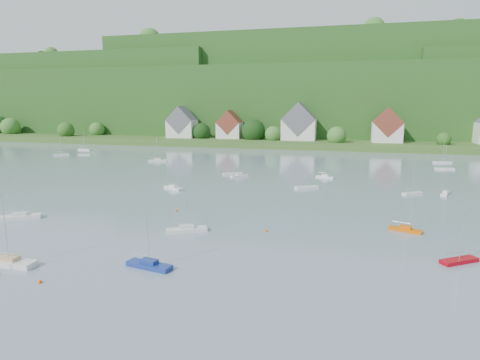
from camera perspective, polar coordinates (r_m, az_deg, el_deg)
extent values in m
cube|color=#315520|center=(210.67, 7.27, 5.55)|extent=(600.00, 60.00, 3.00)
cube|color=#184516|center=(284.39, 9.33, 10.56)|extent=(620.00, 160.00, 40.00)
cube|color=#184516|center=(321.00, -19.19, 10.84)|extent=(200.00, 120.00, 52.00)
cube|color=#184516|center=(278.75, 11.38, 12.14)|extent=(240.00, 130.00, 60.00)
sphere|color=#396926|center=(271.77, -29.69, 6.48)|extent=(11.19, 11.19, 11.19)
sphere|color=#396926|center=(241.15, -19.57, 6.69)|extent=(8.61, 8.61, 8.61)
sphere|color=#245319|center=(239.07, -23.39, 6.44)|extent=(9.03, 9.03, 9.03)
sphere|color=#396926|center=(195.44, 4.71, 6.42)|extent=(8.19, 8.19, 8.19)
sphere|color=#396926|center=(210.00, -7.50, 6.52)|extent=(6.49, 6.49, 6.49)
sphere|color=#396926|center=(201.73, 20.41, 6.29)|extent=(12.16, 12.16, 12.16)
sphere|color=#396926|center=(188.68, 13.49, 6.07)|extent=(8.73, 8.73, 8.73)
sphere|color=black|center=(206.85, -5.44, 6.75)|extent=(9.32, 9.32, 9.32)
sphere|color=black|center=(282.06, -30.00, 6.44)|extent=(9.50, 9.50, 9.50)
sphere|color=black|center=(283.91, -30.83, 6.54)|extent=(11.91, 11.91, 11.91)
sphere|color=#245319|center=(194.92, 26.83, 5.11)|extent=(6.24, 6.24, 6.24)
sphere|color=black|center=(199.76, 1.93, 6.90)|extent=(11.92, 11.92, 11.92)
sphere|color=#396926|center=(279.95, -17.86, 16.73)|extent=(10.52, 10.52, 10.52)
sphere|color=#245319|center=(294.69, -7.99, 16.80)|extent=(10.29, 10.29, 10.29)
sphere|color=black|center=(344.71, -25.48, 15.00)|extent=(10.31, 10.31, 10.31)
sphere|color=black|center=(316.12, -26.23, 15.34)|extent=(8.14, 8.14, 8.14)
sphere|color=#396926|center=(340.39, -23.25, 15.14)|extent=(7.15, 7.15, 7.15)
sphere|color=black|center=(277.96, -5.74, 17.10)|extent=(7.18, 7.18, 7.18)
sphere|color=#396926|center=(296.31, -25.11, 15.84)|extent=(8.89, 8.89, 8.89)
sphere|color=black|center=(343.46, -26.31, 14.94)|extent=(9.97, 9.97, 9.97)
sphere|color=#245319|center=(266.52, 18.15, 18.87)|extent=(12.83, 12.83, 12.83)
sphere|color=#396926|center=(261.91, -0.36, 19.35)|extent=(8.18, 8.18, 8.18)
sphere|color=#245319|center=(291.66, 9.90, 18.48)|extent=(12.73, 12.73, 12.73)
sphere|color=#245319|center=(262.06, 28.41, 18.24)|extent=(11.50, 11.50, 11.50)
sphere|color=#245319|center=(287.94, 22.34, 18.03)|extent=(14.65, 14.65, 14.65)
sphere|color=#396926|center=(243.07, 18.43, 19.66)|extent=(11.95, 11.95, 11.95)
sphere|color=#396926|center=(294.46, -0.10, 18.36)|extent=(7.07, 7.07, 7.07)
sphere|color=black|center=(256.24, 8.10, 19.44)|extent=(8.21, 8.21, 8.21)
sphere|color=#396926|center=(282.45, 4.56, 18.84)|extent=(12.24, 12.24, 12.24)
sphere|color=#396926|center=(275.74, -12.60, 18.87)|extent=(13.65, 13.65, 13.65)
sphere|color=#245319|center=(270.49, 26.59, 15.48)|extent=(9.78, 9.78, 9.78)
sphere|color=#245319|center=(279.18, 0.72, 15.24)|extent=(12.01, 12.01, 12.01)
sphere|color=black|center=(282.87, 8.65, 15.19)|extent=(15.72, 15.72, 15.72)
sphere|color=#245319|center=(277.36, 11.65, 15.00)|extent=(10.54, 10.54, 10.54)
sphere|color=#245319|center=(377.93, -21.68, 13.23)|extent=(8.18, 8.18, 8.18)
sphere|color=black|center=(360.60, -20.24, 13.49)|extent=(8.74, 8.74, 8.74)
sphere|color=black|center=(353.05, -24.42, 13.46)|extent=(15.38, 15.38, 15.38)
cube|color=silver|center=(211.85, -8.19, 7.18)|extent=(14.00, 10.00, 9.00)
cube|color=#595860|center=(211.62, -8.23, 8.40)|extent=(14.00, 10.40, 14.00)
cube|color=silver|center=(205.50, -1.48, 7.04)|extent=(12.00, 9.00, 8.00)
cube|color=brown|center=(205.28, -1.48, 8.16)|extent=(12.00, 9.36, 12.00)
cube|color=silver|center=(197.71, 8.32, 7.08)|extent=(16.00, 11.00, 10.00)
cube|color=#595860|center=(197.46, 8.36, 8.53)|extent=(16.00, 11.44, 16.00)
cube|color=silver|center=(195.47, 20.05, 6.36)|extent=(13.00, 10.00, 9.00)
cube|color=brown|center=(195.23, 20.14, 7.67)|extent=(13.00, 10.40, 13.00)
cube|color=navy|center=(53.02, -12.71, -11.71)|extent=(6.30, 2.77, 0.61)
cube|color=navy|center=(52.81, -12.74, -11.15)|extent=(2.31, 1.56, 0.50)
cylinder|color=silver|center=(51.61, -12.90, -7.48)|extent=(0.10, 0.10, 7.61)
cylinder|color=silver|center=(53.11, -13.56, -10.31)|extent=(3.31, 0.68, 0.08)
cube|color=silver|center=(60.19, -29.84, -10.10)|extent=(7.27, 2.10, 0.73)
cube|color=tan|center=(59.99, -29.89, -9.55)|extent=(2.55, 1.45, 0.50)
cylinder|color=silver|center=(58.75, -30.28, -5.61)|extent=(0.10, 0.10, 9.07)
cylinder|color=silver|center=(60.54, -30.69, -8.80)|extent=(3.99, 0.12, 0.08)
cube|color=silver|center=(65.82, -7.55, -7.03)|extent=(6.51, 4.78, 0.65)
cube|color=silver|center=(65.65, -7.57, -6.55)|extent=(2.59, 2.22, 0.50)
cylinder|color=silver|center=(64.63, -7.65, -3.34)|extent=(0.10, 0.10, 8.08)
cylinder|color=silver|center=(65.35, -8.43, -6.06)|extent=(3.13, 1.83, 0.08)
cube|color=#DD5A05|center=(70.77, 22.34, -6.55)|extent=(5.19, 2.95, 0.50)
cube|color=#DD5A05|center=(70.63, 22.37, -6.17)|extent=(1.97, 1.50, 0.50)
cylinder|color=silver|center=(69.89, 22.54, -3.90)|extent=(0.10, 0.10, 6.25)
cylinder|color=silver|center=(70.59, 21.81, -5.59)|extent=(2.63, 0.97, 0.08)
cube|color=silver|center=(82.38, -28.67, -4.63)|extent=(6.98, 5.29, 0.70)
cube|color=silver|center=(82.23, -28.70, -4.22)|extent=(2.80, 2.44, 0.50)
cylinder|color=silver|center=(81.36, -28.96, -1.42)|extent=(0.10, 0.10, 8.72)
cylinder|color=silver|center=(82.31, -29.46, -3.81)|extent=(3.32, 2.06, 0.08)
cube|color=#A3020E|center=(60.45, 28.56, -9.99)|extent=(5.26, 4.25, 0.53)
cylinder|color=silver|center=(59.35, 28.87, -6.71)|extent=(0.10, 0.10, 6.69)
cylinder|color=silver|center=(59.50, 28.14, -9.08)|extent=(2.48, 1.72, 0.08)
sphere|color=#FB5600|center=(53.19, -26.42, -12.89)|extent=(0.46, 0.46, 0.46)
sphere|color=#FB5600|center=(65.72, 3.74, -7.28)|extent=(0.44, 0.44, 0.44)
sphere|color=#FB5600|center=(78.48, -8.98, -4.38)|extent=(0.46, 0.46, 0.46)
sphere|color=#FB5600|center=(63.10, -30.50, -9.58)|extent=(0.46, 0.46, 0.46)
cube|color=silver|center=(99.14, 9.41, -1.04)|extent=(5.88, 4.63, 0.59)
cylinder|color=silver|center=(98.41, 9.48, 1.24)|extent=(0.10, 0.10, 7.42)
cylinder|color=silver|center=(98.49, 8.98, -0.40)|extent=(2.78, 1.85, 0.08)
cube|color=silver|center=(146.60, -11.61, 2.70)|extent=(6.66, 4.09, 0.65)
cube|color=silver|center=(146.52, -11.61, 2.92)|extent=(2.57, 2.02, 0.50)
cylinder|color=silver|center=(146.06, -11.67, 4.39)|extent=(0.10, 0.10, 8.06)
cylinder|color=silver|center=(146.51, -12.00, 3.16)|extent=(3.32, 1.40, 0.08)
cube|color=silver|center=(173.08, -21.12, 3.38)|extent=(4.88, 3.02, 0.47)
cylinder|color=silver|center=(172.74, -21.19, 4.43)|extent=(0.10, 0.10, 5.92)
cylinder|color=silver|center=(173.11, -21.37, 3.74)|extent=(2.44, 1.06, 0.08)
cube|color=silver|center=(156.06, 26.71, 2.24)|extent=(6.37, 3.37, 0.61)
cylinder|color=silver|center=(155.58, 26.84, 3.75)|extent=(0.10, 0.10, 7.67)
cylinder|color=silver|center=(155.47, 26.45, 2.68)|extent=(3.26, 1.02, 0.08)
cube|color=silver|center=(102.67, 27.05, -1.72)|extent=(2.98, 4.84, 0.47)
cube|color=silver|center=(102.58, 27.07, -1.45)|extent=(1.47, 1.87, 0.50)
cylinder|color=silver|center=(102.10, 27.20, 0.02)|extent=(0.10, 0.10, 5.86)
cylinder|color=silver|center=(101.77, 27.04, -1.17)|extent=(1.05, 2.42, 0.08)
cube|color=silver|center=(117.07, -1.07, 0.90)|extent=(5.57, 4.27, 0.56)
cylinder|color=silver|center=(116.49, -1.07, 2.73)|extent=(0.10, 0.10, 6.98)
cylinder|color=silver|center=(116.65, -1.46, 1.45)|extent=(2.65, 1.69, 0.08)
cube|color=silver|center=(113.42, -0.09, 0.57)|extent=(4.77, 4.49, 0.51)
cube|color=silver|center=(113.33, -0.09, 0.82)|extent=(2.01, 1.95, 0.50)
cylinder|color=silver|center=(112.86, -0.09, 2.30)|extent=(0.10, 0.10, 6.41)
cylinder|color=silver|center=(112.88, -0.44, 1.12)|extent=(2.15, 1.94, 0.08)
cube|color=silver|center=(175.65, -23.96, 3.29)|extent=(5.64, 5.03, 0.59)
cylinder|color=silver|center=(175.24, -24.06, 4.58)|extent=(0.10, 0.10, 7.40)
cylinder|color=silver|center=(175.51, -24.28, 3.65)|extent=(2.58, 2.12, 0.08)
cube|color=silver|center=(98.34, -9.37, -1.14)|extent=(5.92, 4.26, 0.59)
cube|color=silver|center=(98.23, -9.38, -0.83)|extent=(2.35, 1.99, 0.50)
cylinder|color=silver|center=(97.61, -9.44, 1.13)|extent=(0.10, 0.10, 7.32)
cylinder|color=silver|center=(98.79, -9.70, -0.39)|extent=(2.86, 1.62, 0.08)
cube|color=silver|center=(141.35, 26.93, 1.44)|extent=(5.83, 2.20, 0.57)
cylinder|color=silver|center=(140.86, 27.06, 2.98)|extent=(0.10, 0.10, 7.12)
cylinder|color=silver|center=(140.92, 26.64, 1.93)|extent=(3.12, 0.42, 0.08)
cube|color=silver|center=(114.18, 11.94, 0.41)|extent=(5.35, 3.31, 0.52)
cube|color=silver|center=(114.09, 11.95, 0.66)|extent=(2.07, 1.63, 0.50)
cylinder|color=silver|center=(113.62, 12.01, 2.14)|extent=(0.10, 0.10, 6.48)
cylinder|color=silver|center=(114.31, 11.61, 1.02)|extent=(2.67, 1.16, 0.08)
cube|color=silver|center=(191.18, -21.09, 4.04)|extent=(6.48, 2.48, 0.63)
cylinder|color=silver|center=(190.78, -21.17, 5.31)|extent=(0.10, 0.10, 7.90)
cylinder|color=silver|center=(191.70, -21.32, 4.40)|extent=(3.46, 0.48, 0.08)
cube|color=silver|center=(99.75, 23.19, -1.73)|extent=(4.83, 4.02, 0.50)
cylinder|color=silver|center=(99.13, 23.33, 0.15)|extent=(0.10, 0.10, 6.20)
cylinder|color=silver|center=(99.01, 22.93, -1.12)|extent=(2.26, 1.66, 0.08)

